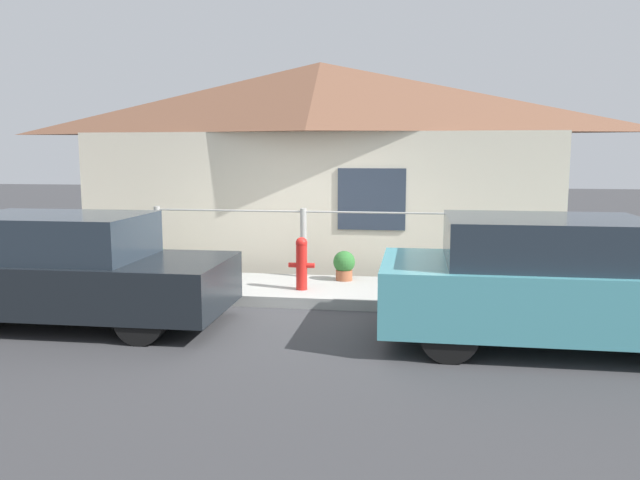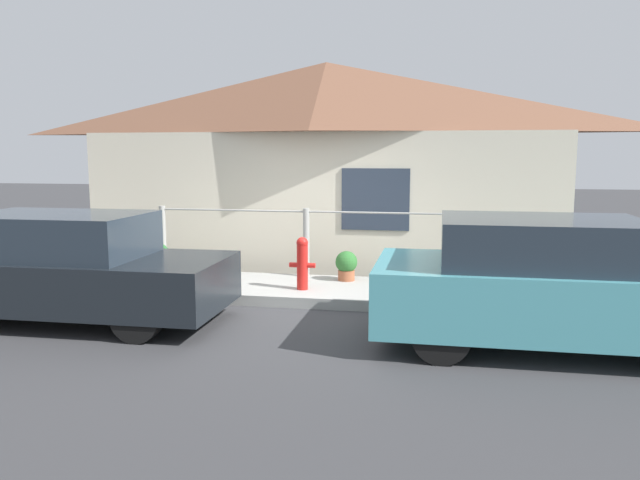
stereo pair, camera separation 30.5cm
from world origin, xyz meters
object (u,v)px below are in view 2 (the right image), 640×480
Objects in this scene: fire_hydrant at (302,262)px; potted_plant_near_hydrant at (346,265)px; car_right at (550,284)px; potted_plant_by_fence at (157,258)px; car_left at (67,268)px.

potted_plant_near_hydrant is at bearing 54.77° from fire_hydrant.
fire_hydrant is 0.92m from potted_plant_near_hydrant.
potted_plant_by_fence is (-5.50, 2.11, -0.24)m from car_right.
potted_plant_near_hydrant is at bearing 137.00° from car_right.
car_right reaches higher than fire_hydrant.
fire_hydrant is 1.67× the size of potted_plant_near_hydrant.
car_left is at bearing -142.72° from potted_plant_near_hydrant.
car_left is 2.13m from potted_plant_by_fence.
potted_plant_near_hydrant is (3.14, 2.39, -0.27)m from car_left.
fire_hydrant is at bearing 151.92° from car_right.
car_right is 5.00× the size of fire_hydrant.
potted_plant_by_fence is (-2.43, 0.46, -0.09)m from fire_hydrant.
car_right is 3.50m from potted_plant_near_hydrant.
fire_hydrant is (-3.07, 1.65, -0.15)m from car_right.
potted_plant_by_fence is at bearing 84.38° from car_left.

